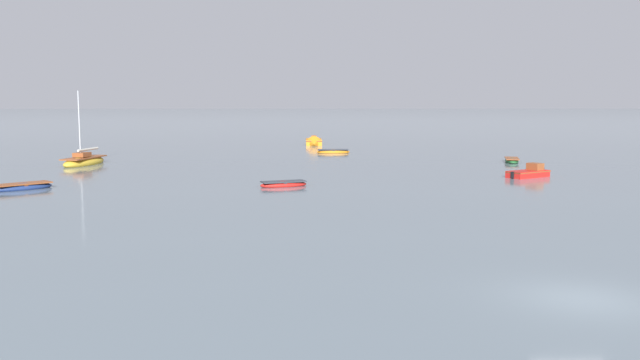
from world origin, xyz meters
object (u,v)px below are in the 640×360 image
at_px(sailboat_moored_0, 84,161).
at_px(motorboat_moored_3, 533,174).
at_px(motorboat_moored_2, 314,143).
at_px(rowboat_moored_4, 23,187).
at_px(rowboat_moored_1, 283,184).
at_px(rowboat_moored_0, 512,161).
at_px(rowboat_moored_3, 333,152).

height_order(sailboat_moored_0, motorboat_moored_3, sailboat_moored_0).
distance_m(motorboat_moored_2, rowboat_moored_4, 50.17).
bearing_deg(motorboat_moored_2, rowboat_moored_1, -3.63).
height_order(rowboat_moored_0, rowboat_moored_4, rowboat_moored_4).
distance_m(sailboat_moored_0, rowboat_moored_4, 18.10).
bearing_deg(rowboat_moored_0, sailboat_moored_0, -74.42).
height_order(motorboat_moored_2, rowboat_moored_3, motorboat_moored_2).
xyz_separation_m(rowboat_moored_1, sailboat_moored_0, (-19.61, 16.90, 0.17)).
height_order(motorboat_moored_2, motorboat_moored_3, motorboat_moored_2).
bearing_deg(motorboat_moored_3, rowboat_moored_0, 48.10).
bearing_deg(motorboat_moored_2, rowboat_moored_0, 36.97).
height_order(rowboat_moored_3, rowboat_moored_4, rowboat_moored_4).
xyz_separation_m(rowboat_moored_1, rowboat_moored_4, (-18.24, -1.15, 0.02)).
distance_m(sailboat_moored_0, motorboat_moored_3, 41.40).
distance_m(rowboat_moored_1, sailboat_moored_0, 25.89).
bearing_deg(rowboat_moored_0, motorboat_moored_2, -129.70).
bearing_deg(rowboat_moored_4, rowboat_moored_1, 141.16).
xyz_separation_m(motorboat_moored_3, rowboat_moored_4, (-38.50, -6.91, -0.08)).
relative_size(motorboat_moored_3, rowboat_moored_4, 1.14).
relative_size(rowboat_moored_0, rowboat_moored_1, 1.08).
height_order(rowboat_moored_1, motorboat_moored_2, motorboat_moored_2).
relative_size(rowboat_moored_3, rowboat_moored_4, 1.00).
xyz_separation_m(rowboat_moored_1, rowboat_moored_3, (5.04, 30.41, 0.02)).
bearing_deg(rowboat_moored_3, rowboat_moored_4, 50.78).
relative_size(motorboat_moored_2, rowboat_moored_3, 1.58).
height_order(motorboat_moored_3, rowboat_moored_4, motorboat_moored_3).
bearing_deg(rowboat_moored_3, rowboat_moored_1, 77.79).
height_order(rowboat_moored_1, sailboat_moored_0, sailboat_moored_0).
relative_size(rowboat_moored_1, rowboat_moored_3, 0.94).
bearing_deg(motorboat_moored_2, sailboat_moored_0, -39.29).
bearing_deg(rowboat_moored_0, motorboat_moored_3, 4.10).
bearing_deg(sailboat_moored_0, rowboat_moored_3, 131.01).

